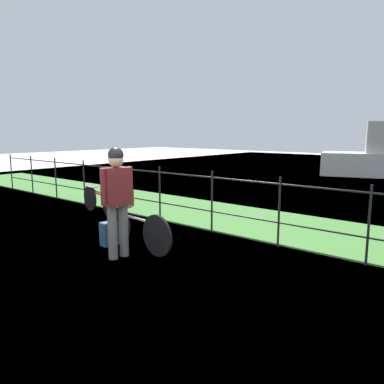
{
  "coord_description": "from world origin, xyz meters",
  "views": [
    {
      "loc": [
        3.41,
        -3.19,
        1.9
      ],
      "look_at": [
        -0.52,
        1.51,
        0.9
      ],
      "focal_mm": 34.53,
      "sensor_mm": 36.0,
      "label": 1
    }
  ],
  "objects_px": {
    "bicycle_parked": "(99,200)",
    "backpack_on_paving": "(109,233)",
    "bicycle_main": "(136,228)",
    "cyclist_person": "(117,193)",
    "terrier_dog": "(122,185)",
    "wooden_crate": "(121,198)"
  },
  "relations": [
    {
      "from": "wooden_crate",
      "to": "cyclist_person",
      "type": "distance_m",
      "value": 0.74
    },
    {
      "from": "bicycle_main",
      "to": "cyclist_person",
      "type": "xyz_separation_m",
      "value": [
        0.13,
        -0.46,
        0.66
      ]
    },
    {
      "from": "wooden_crate",
      "to": "bicycle_parked",
      "type": "xyz_separation_m",
      "value": [
        -2.24,
        1.15,
        -0.47
      ]
    },
    {
      "from": "terrier_dog",
      "to": "bicycle_parked",
      "type": "bearing_deg",
      "value": 152.97
    },
    {
      "from": "cyclist_person",
      "to": "terrier_dog",
      "type": "bearing_deg",
      "value": 134.5
    },
    {
      "from": "terrier_dog",
      "to": "cyclist_person",
      "type": "height_order",
      "value": "cyclist_person"
    },
    {
      "from": "terrier_dog",
      "to": "bicycle_parked",
      "type": "xyz_separation_m",
      "value": [
        -2.27,
        1.16,
        -0.69
      ]
    },
    {
      "from": "bicycle_main",
      "to": "cyclist_person",
      "type": "relative_size",
      "value": 1.01
    },
    {
      "from": "bicycle_main",
      "to": "backpack_on_paving",
      "type": "relative_size",
      "value": 4.27
    },
    {
      "from": "cyclist_person",
      "to": "backpack_on_paving",
      "type": "distance_m",
      "value": 1.06
    },
    {
      "from": "terrier_dog",
      "to": "bicycle_main",
      "type": "bearing_deg",
      "value": -5.25
    },
    {
      "from": "terrier_dog",
      "to": "cyclist_person",
      "type": "relative_size",
      "value": 0.19
    },
    {
      "from": "wooden_crate",
      "to": "backpack_on_paving",
      "type": "distance_m",
      "value": 0.64
    },
    {
      "from": "bicycle_main",
      "to": "bicycle_parked",
      "type": "distance_m",
      "value": 2.88
    },
    {
      "from": "terrier_dog",
      "to": "cyclist_person",
      "type": "xyz_separation_m",
      "value": [
        0.49,
        -0.5,
        -0.01
      ]
    },
    {
      "from": "cyclist_person",
      "to": "bicycle_parked",
      "type": "bearing_deg",
      "value": 149.03
    },
    {
      "from": "bicycle_main",
      "to": "terrier_dog",
      "type": "distance_m",
      "value": 0.76
    },
    {
      "from": "bicycle_main",
      "to": "backpack_on_paving",
      "type": "xyz_separation_m",
      "value": [
        -0.49,
        -0.16,
        -0.15
      ]
    },
    {
      "from": "bicycle_parked",
      "to": "backpack_on_paving",
      "type": "bearing_deg",
      "value": -32.36
    },
    {
      "from": "bicycle_main",
      "to": "bicycle_parked",
      "type": "xyz_separation_m",
      "value": [
        -2.63,
        1.19,
        -0.02
      ]
    },
    {
      "from": "bicycle_main",
      "to": "wooden_crate",
      "type": "bearing_deg",
      "value": 174.75
    },
    {
      "from": "terrier_dog",
      "to": "backpack_on_paving",
      "type": "bearing_deg",
      "value": -123.27
    }
  ]
}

